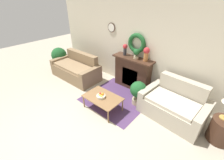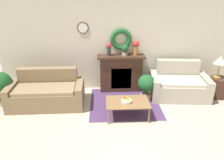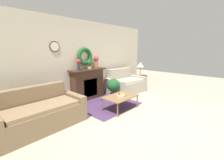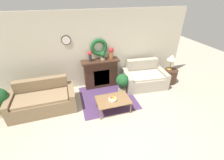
# 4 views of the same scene
# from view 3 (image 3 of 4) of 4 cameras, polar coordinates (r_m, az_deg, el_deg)

# --- Properties ---
(ground_plane) EXTENTS (16.00, 16.00, 0.00)m
(ground_plane) POSITION_cam_3_polar(r_m,az_deg,el_deg) (3.89, 15.94, -15.41)
(ground_plane) COLOR #ADA38E
(floor_rug) EXTENTS (1.80, 1.76, 0.01)m
(floor_rug) POSITION_cam_3_polar(r_m,az_deg,el_deg) (4.93, -2.75, -8.98)
(floor_rug) COLOR #4C335B
(floor_rug) RESTS_ON ground_plane
(wall_back) EXTENTS (6.80, 0.19, 2.70)m
(wall_back) POSITION_cam_3_polar(r_m,az_deg,el_deg) (5.35, -11.28, 7.33)
(wall_back) COLOR beige
(wall_back) RESTS_ON ground_plane
(fireplace) EXTENTS (1.34, 0.41, 1.07)m
(fireplace) POSITION_cam_3_polar(r_m,az_deg,el_deg) (5.34, -9.21, -1.46)
(fireplace) COLOR #42281C
(fireplace) RESTS_ON ground_plane
(couch_left) EXTENTS (1.89, 0.93, 0.90)m
(couch_left) POSITION_cam_3_polar(r_m,az_deg,el_deg) (3.81, -25.62, -11.40)
(couch_left) COLOR #846B4C
(couch_left) RESTS_ON ground_plane
(loveseat_right) EXTENTS (1.62, 1.11, 0.95)m
(loveseat_right) POSITION_cam_3_polar(r_m,az_deg,el_deg) (6.18, 5.12, -1.55)
(loveseat_right) COLOR #B2A893
(loveseat_right) RESTS_ON ground_plane
(coffee_table) EXTENTS (0.99, 0.66, 0.40)m
(coffee_table) POSITION_cam_3_polar(r_m,az_deg,el_deg) (4.40, 3.18, -6.55)
(coffee_table) COLOR olive
(coffee_table) RESTS_ON ground_plane
(fruit_bowl) EXTENTS (0.24, 0.24, 0.12)m
(fruit_bowl) POSITION_cam_3_polar(r_m,az_deg,el_deg) (4.34, 3.21, -5.70)
(fruit_bowl) COLOR beige
(fruit_bowl) RESTS_ON coffee_table
(side_table_by_loveseat) EXTENTS (0.50, 0.50, 0.56)m
(side_table_by_loveseat) POSITION_cam_3_polar(r_m,az_deg,el_deg) (7.02, 11.16, -0.55)
(side_table_by_loveseat) COLOR #42281C
(side_table_by_loveseat) RESTS_ON ground_plane
(table_lamp) EXTENTS (0.33, 0.33, 0.60)m
(table_lamp) POSITION_cam_3_polar(r_m,az_deg,el_deg) (6.87, 10.78, 5.61)
(table_lamp) COLOR #B28E42
(table_lamp) RESTS_ON side_table_by_loveseat
(vase_on_mantel_left) EXTENTS (0.15, 0.15, 0.36)m
(vase_on_mantel_left) POSITION_cam_3_polar(r_m,az_deg,el_deg) (5.03, -12.61, 6.15)
(vase_on_mantel_left) COLOR #2D2D33
(vase_on_mantel_left) RESTS_ON fireplace
(vase_on_mantel_right) EXTENTS (0.18, 0.18, 0.41)m
(vase_on_mantel_right) POSITION_cam_3_polar(r_m,az_deg,el_deg) (5.49, -6.11, 7.13)
(vase_on_mantel_right) COLOR #AD6B38
(vase_on_mantel_right) RESTS_ON fireplace
(potted_plant_on_mantel) EXTENTS (0.19, 0.19, 0.31)m
(potted_plant_on_mantel) POSITION_cam_3_polar(r_m,az_deg,el_deg) (5.28, -8.53, 6.17)
(potted_plant_on_mantel) COLOR tan
(potted_plant_on_mantel) RESTS_ON fireplace
(potted_plant_floor_by_loveseat) EXTENTS (0.46, 0.46, 0.72)m
(potted_plant_floor_by_loveseat) POSITION_cam_3_polar(r_m,az_deg,el_deg) (5.33, 0.46, -2.52)
(potted_plant_floor_by_loveseat) COLOR tan
(potted_plant_floor_by_loveseat) RESTS_ON ground_plane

